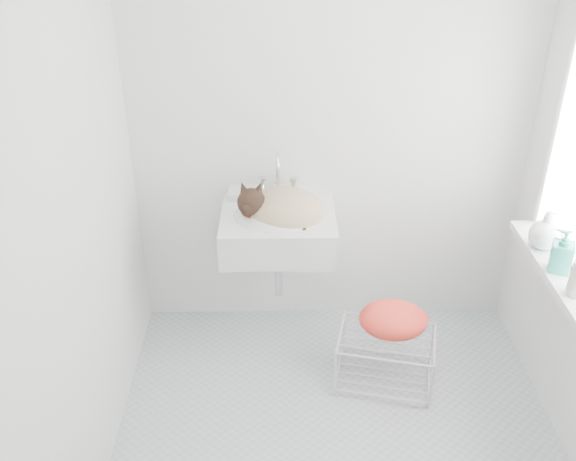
{
  "coord_description": "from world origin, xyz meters",
  "views": [
    {
      "loc": [
        -0.28,
        -2.27,
        2.48
      ],
      "look_at": [
        -0.24,
        0.5,
        0.88
      ],
      "focal_mm": 39.87,
      "sensor_mm": 36.0,
      "label": 1
    }
  ],
  "objects_px": {
    "cat": "(280,208)",
    "bottle_c": "(542,247)",
    "sink": "(278,213)",
    "bottle_b": "(558,270)",
    "wire_rack": "(385,358)",
    "bottle_a": "(575,295)"
  },
  "relations": [
    {
      "from": "sink",
      "to": "bottle_c",
      "type": "relative_size",
      "value": 3.15
    },
    {
      "from": "wire_rack",
      "to": "bottle_c",
      "type": "relative_size",
      "value": 2.55
    },
    {
      "from": "sink",
      "to": "bottle_b",
      "type": "distance_m",
      "value": 1.41
    },
    {
      "from": "wire_rack",
      "to": "cat",
      "type": "bearing_deg",
      "value": 148.09
    },
    {
      "from": "wire_rack",
      "to": "bottle_a",
      "type": "height_order",
      "value": "bottle_a"
    },
    {
      "from": "cat",
      "to": "bottle_b",
      "type": "xyz_separation_m",
      "value": [
        1.28,
        -0.55,
        -0.04
      ]
    },
    {
      "from": "sink",
      "to": "wire_rack",
      "type": "xyz_separation_m",
      "value": [
        0.57,
        -0.37,
        -0.7
      ]
    },
    {
      "from": "cat",
      "to": "bottle_a",
      "type": "height_order",
      "value": "cat"
    },
    {
      "from": "bottle_a",
      "to": "bottle_c",
      "type": "distance_m",
      "value": 0.4
    },
    {
      "from": "bottle_b",
      "to": "wire_rack",
      "type": "bearing_deg",
      "value": 164.11
    },
    {
      "from": "wire_rack",
      "to": "bottle_b",
      "type": "xyz_separation_m",
      "value": [
        0.72,
        -0.2,
        0.7
      ]
    },
    {
      "from": "sink",
      "to": "bottle_c",
      "type": "height_order",
      "value": "sink"
    },
    {
      "from": "cat",
      "to": "wire_rack",
      "type": "relative_size",
      "value": 0.95
    },
    {
      "from": "cat",
      "to": "bottle_a",
      "type": "distance_m",
      "value": 1.48
    },
    {
      "from": "bottle_c",
      "to": "bottle_b",
      "type": "bearing_deg",
      "value": -90.0
    },
    {
      "from": "bottle_c",
      "to": "bottle_a",
      "type": "bearing_deg",
      "value": -90.0
    },
    {
      "from": "bottle_c",
      "to": "wire_rack",
      "type": "bearing_deg",
      "value": -179.69
    },
    {
      "from": "bottle_a",
      "to": "bottle_c",
      "type": "bearing_deg",
      "value": 90.0
    },
    {
      "from": "cat",
      "to": "bottle_b",
      "type": "bearing_deg",
      "value": -14.82
    },
    {
      "from": "bottle_c",
      "to": "cat",
      "type": "bearing_deg",
      "value": 164.86
    },
    {
      "from": "cat",
      "to": "bottle_c",
      "type": "distance_m",
      "value": 1.32
    },
    {
      "from": "wire_rack",
      "to": "bottle_c",
      "type": "height_order",
      "value": "bottle_c"
    }
  ]
}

